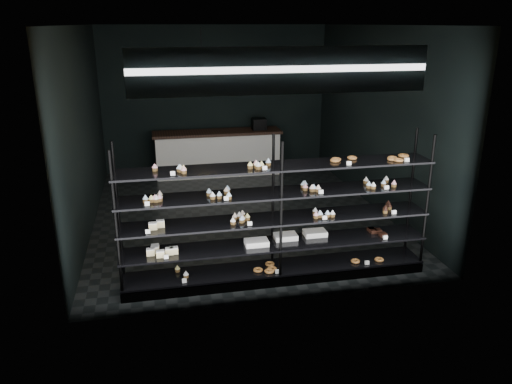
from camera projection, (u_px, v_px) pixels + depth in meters
room at (238, 125)px, 8.41m from camera, size 5.01×6.01×3.20m
display_shelf at (274, 235)px, 6.46m from camera, size 4.00×0.50×1.91m
signage at (283, 71)px, 5.32m from camera, size 3.30×0.05×0.50m
pendant_lamp at (202, 83)px, 6.87m from camera, size 0.30×0.30×0.88m
service_counter at (218, 152)px, 11.07m from camera, size 2.81×0.65×1.23m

